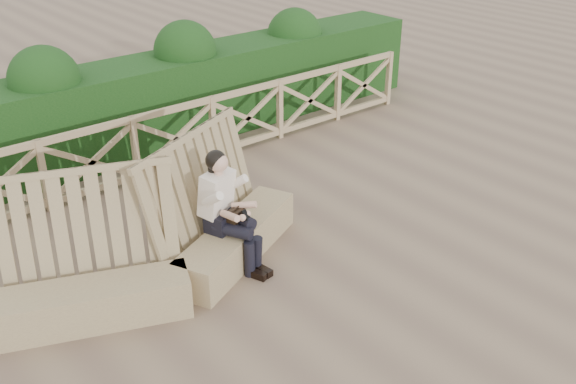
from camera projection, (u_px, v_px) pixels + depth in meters
ground at (321, 261)px, 8.13m from camera, size 60.00×60.00×0.00m
bench at (164, 255)px, 7.52m from camera, size 4.18×1.59×1.60m
woman at (226, 207)px, 7.74m from camera, size 0.59×0.98×1.52m
guardrail at (175, 138)px, 10.27m from camera, size 10.10×0.09×1.10m
hedge at (139, 107)px, 11.00m from camera, size 12.00×1.20×1.50m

